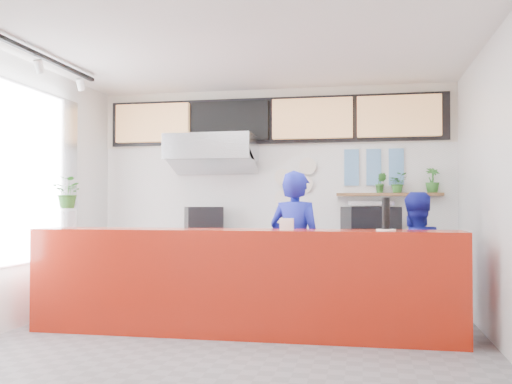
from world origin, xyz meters
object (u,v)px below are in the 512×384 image
Objects in this scene: espresso_machine at (370,223)px; staff_center at (296,248)px; pepper_mill at (386,213)px; panini_oven at (203,222)px; staff_right at (414,260)px; service_counter at (241,282)px.

espresso_machine is 0.39× the size of staff_center.
panini_oven is at bearing 143.21° from pepper_mill.
staff_center is 1.31m from staff_right.
service_counter is at bearing 67.52° from staff_center.
staff_center is at bearing 49.20° from service_counter.
espresso_machine is at bearing -24.19° from panini_oven.
service_counter is 6.66× the size of espresso_machine.
panini_oven is at bearing 117.30° from service_counter.
staff_center is 5.51× the size of pepper_mill.
service_counter is at bearing -6.43° from staff_right.
espresso_machine reaches higher than panini_oven.
panini_oven is 1.52× the size of pepper_mill.
staff_right is at bearing 62.71° from pepper_mill.
staff_right is (1.31, 0.05, -0.12)m from staff_center.
staff_center is at bearing -64.56° from panini_oven.
staff_center reaches higher than staff_right.
staff_center is at bearing -23.57° from staff_right.
espresso_machine is at bearing 53.14° from service_counter.
panini_oven is 3.01m from pepper_mill.
espresso_machine is 1.50m from staff_center.
service_counter is 14.23× the size of pepper_mill.
pepper_mill is (0.13, -1.80, 0.16)m from espresso_machine.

